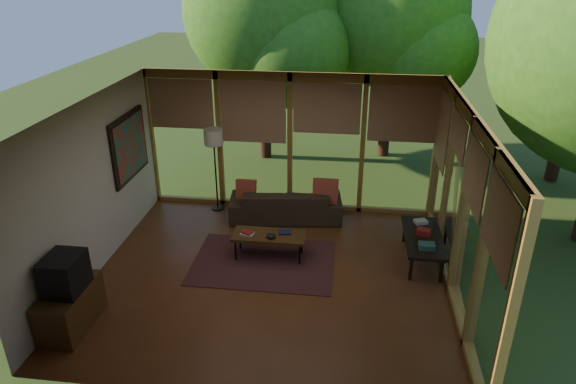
# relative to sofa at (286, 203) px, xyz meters

# --- Properties ---
(floor) EXTENTS (5.50, 5.50, 0.00)m
(floor) POSITION_rel_sofa_xyz_m (0.02, -2.00, -0.31)
(floor) COLOR brown
(floor) RESTS_ON ground
(ceiling) EXTENTS (5.50, 5.50, 0.00)m
(ceiling) POSITION_rel_sofa_xyz_m (0.02, -2.00, 2.39)
(ceiling) COLOR silver
(ceiling) RESTS_ON ground
(wall_left) EXTENTS (0.04, 5.00, 2.70)m
(wall_left) POSITION_rel_sofa_xyz_m (-2.73, -2.00, 1.04)
(wall_left) COLOR beige
(wall_left) RESTS_ON ground
(wall_front) EXTENTS (5.50, 0.04, 2.70)m
(wall_front) POSITION_rel_sofa_xyz_m (0.02, -4.50, 1.04)
(wall_front) COLOR beige
(wall_front) RESTS_ON ground
(window_wall_back) EXTENTS (5.50, 0.12, 2.70)m
(window_wall_back) POSITION_rel_sofa_xyz_m (0.02, 0.50, 1.04)
(window_wall_back) COLOR olive
(window_wall_back) RESTS_ON ground
(window_wall_right) EXTENTS (0.12, 5.00, 2.70)m
(window_wall_right) POSITION_rel_sofa_xyz_m (2.77, -2.00, 1.04)
(window_wall_right) COLOR olive
(window_wall_right) RESTS_ON ground
(tree_nw) EXTENTS (3.65, 3.65, 5.27)m
(tree_nw) POSITION_rel_sofa_xyz_m (-0.94, 3.37, 3.13)
(tree_nw) COLOR #351D13
(tree_nw) RESTS_ON ground
(tree_ne) EXTENTS (3.40, 3.40, 5.10)m
(tree_ne) POSITION_rel_sofa_xyz_m (2.01, 3.87, 3.08)
(tree_ne) COLOR #351D13
(tree_ne) RESTS_ON ground
(rug) EXTENTS (2.30, 1.63, 0.01)m
(rug) POSITION_rel_sofa_xyz_m (-0.16, -1.63, -0.30)
(rug) COLOR maroon
(rug) RESTS_ON floor
(sofa) EXTENTS (2.19, 1.06, 0.61)m
(sofa) POSITION_rel_sofa_xyz_m (0.00, 0.00, 0.00)
(sofa) COLOR #36281B
(sofa) RESTS_ON floor
(pillow_left) EXTENTS (0.38, 0.20, 0.40)m
(pillow_left) POSITION_rel_sofa_xyz_m (-0.75, -0.05, 0.26)
(pillow_left) COLOR maroon
(pillow_left) RESTS_ON sofa
(pillow_right) EXTENTS (0.47, 0.25, 0.49)m
(pillow_right) POSITION_rel_sofa_xyz_m (0.75, -0.05, 0.31)
(pillow_right) COLOR maroon
(pillow_right) RESTS_ON sofa
(ct_book_lower) EXTENTS (0.24, 0.20, 0.03)m
(ct_book_lower) POSITION_rel_sofa_xyz_m (-0.44, -1.49, 0.13)
(ct_book_lower) COLOR #B1ACA1
(ct_book_lower) RESTS_ON coffee_table
(ct_book_upper) EXTENTS (0.20, 0.18, 0.03)m
(ct_book_upper) POSITION_rel_sofa_xyz_m (-0.44, -1.49, 0.16)
(ct_book_upper) COLOR maroon
(ct_book_upper) RESTS_ON coffee_table
(ct_book_side) EXTENTS (0.22, 0.18, 0.03)m
(ct_book_side) POSITION_rel_sofa_xyz_m (0.16, -1.36, 0.13)
(ct_book_side) COLOR #161A32
(ct_book_side) RESTS_ON coffee_table
(ct_bowl) EXTENTS (0.16, 0.16, 0.07)m
(ct_bowl) POSITION_rel_sofa_xyz_m (-0.04, -1.54, 0.15)
(ct_bowl) COLOR black
(ct_bowl) RESTS_ON coffee_table
(media_cabinet) EXTENTS (0.50, 1.00, 0.60)m
(media_cabinet) POSITION_rel_sofa_xyz_m (-2.45, -3.53, -0.01)
(media_cabinet) COLOR #4D2F15
(media_cabinet) RESTS_ON floor
(television) EXTENTS (0.45, 0.55, 0.50)m
(television) POSITION_rel_sofa_xyz_m (-2.43, -3.53, 0.54)
(television) COLOR black
(television) RESTS_ON media_cabinet
(console_book_a) EXTENTS (0.25, 0.18, 0.09)m
(console_book_a) POSITION_rel_sofa_xyz_m (2.42, -1.63, 0.19)
(console_book_a) COLOR #2D4F49
(console_book_a) RESTS_ON side_console
(console_book_b) EXTENTS (0.25, 0.22, 0.10)m
(console_book_b) POSITION_rel_sofa_xyz_m (2.42, -1.18, 0.20)
(console_book_b) COLOR maroon
(console_book_b) RESTS_ON side_console
(console_book_c) EXTENTS (0.25, 0.22, 0.06)m
(console_book_c) POSITION_rel_sofa_xyz_m (2.42, -0.78, 0.18)
(console_book_c) COLOR #B1ACA1
(console_book_c) RESTS_ON side_console
(floor_lamp) EXTENTS (0.36, 0.36, 1.65)m
(floor_lamp) POSITION_rel_sofa_xyz_m (-1.40, 0.24, 1.10)
(floor_lamp) COLOR black
(floor_lamp) RESTS_ON floor
(coffee_table) EXTENTS (1.20, 0.50, 0.43)m
(coffee_table) POSITION_rel_sofa_xyz_m (-0.09, -1.44, 0.08)
(coffee_table) COLOR #4D2F15
(coffee_table) RESTS_ON floor
(side_console) EXTENTS (0.60, 1.40, 0.46)m
(side_console) POSITION_rel_sofa_xyz_m (2.42, -1.23, 0.10)
(side_console) COLOR black
(side_console) RESTS_ON floor
(wall_painting) EXTENTS (0.06, 1.35, 1.15)m
(wall_painting) POSITION_rel_sofa_xyz_m (-2.70, -0.60, 1.24)
(wall_painting) COLOR black
(wall_painting) RESTS_ON wall_left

